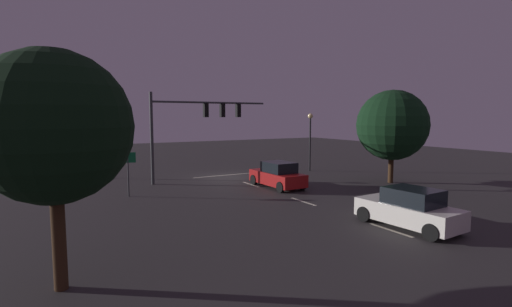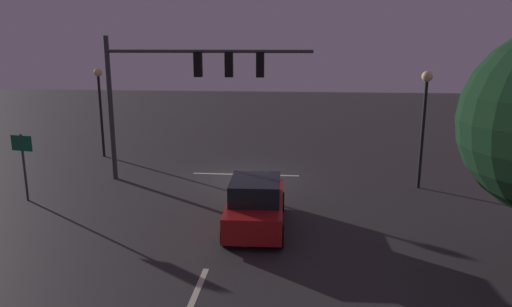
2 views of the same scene
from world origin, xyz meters
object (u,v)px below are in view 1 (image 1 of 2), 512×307
at_px(car_distant, 409,209).
at_px(tree_left_near, 392,125).
at_px(street_lamp_left_kerb, 310,131).
at_px(street_lamp_right_kerb, 107,134).
at_px(tree_right_near, 53,128).
at_px(traffic_signal_assembly, 197,118).
at_px(car_approaching, 278,175).
at_px(route_sign, 128,164).

distance_m(car_distant, tree_left_near, 11.72).
distance_m(street_lamp_left_kerb, street_lamp_right_kerb, 16.28).
bearing_deg(street_lamp_left_kerb, tree_right_near, 36.47).
bearing_deg(tree_right_near, traffic_signal_assembly, -123.00).
height_order(street_lamp_left_kerb, street_lamp_right_kerb, street_lamp_left_kerb).
height_order(street_lamp_left_kerb, tree_right_near, tree_right_near).
distance_m(car_approaching, street_lamp_left_kerb, 8.62).
distance_m(street_lamp_right_kerb, tree_left_near, 20.77).
xyz_separation_m(street_lamp_right_kerb, tree_right_near, (3.96, 18.83, 1.05)).
xyz_separation_m(route_sign, tree_right_near, (3.98, 11.41, 2.49)).
bearing_deg(tree_left_near, street_lamp_right_kerb, -34.53).
bearing_deg(route_sign, street_lamp_left_kerb, -168.73).
relative_size(street_lamp_right_kerb, tree_left_near, 0.73).
bearing_deg(tree_right_near, tree_left_near, -161.47).
bearing_deg(car_approaching, street_lamp_right_kerb, -45.29).
bearing_deg(car_distant, tree_left_near, -135.46).
xyz_separation_m(street_lamp_left_kerb, street_lamp_right_kerb, (15.70, -4.30, -0.11)).
distance_m(traffic_signal_assembly, route_sign, 6.99).
distance_m(car_approaching, tree_right_near, 16.64).
distance_m(tree_left_near, tree_right_near, 22.21).
xyz_separation_m(traffic_signal_assembly, car_approaching, (-3.60, 5.17, -3.76)).
bearing_deg(tree_left_near, tree_right_near, 18.53).
distance_m(route_sign, tree_right_near, 12.34).
height_order(car_distant, street_lamp_right_kerb, street_lamp_right_kerb).
bearing_deg(tree_right_near, street_lamp_left_kerb, -143.53).
bearing_deg(route_sign, tree_right_near, 70.74).
height_order(car_approaching, street_lamp_right_kerb, street_lamp_right_kerb).
xyz_separation_m(car_approaching, street_lamp_left_kerb, (-6.51, -4.99, 2.66)).
height_order(car_distant, street_lamp_left_kerb, street_lamp_left_kerb).
distance_m(car_approaching, street_lamp_right_kerb, 13.31).
height_order(traffic_signal_assembly, car_approaching, traffic_signal_assembly).
xyz_separation_m(street_lamp_right_kerb, tree_left_near, (-17.10, 11.77, 0.71)).
height_order(traffic_signal_assembly, tree_right_near, tree_right_near).
height_order(car_distant, tree_right_near, tree_right_near).
bearing_deg(route_sign, car_approaching, 168.48).
relative_size(car_distant, tree_right_near, 0.69).
bearing_deg(traffic_signal_assembly, street_lamp_left_kerb, 178.99).
relative_size(tree_left_near, tree_right_near, 1.01).
height_order(route_sign, tree_left_near, tree_left_near).
relative_size(car_distant, tree_left_near, 0.68).
height_order(traffic_signal_assembly, street_lamp_right_kerb, traffic_signal_assembly).
bearing_deg(street_lamp_right_kerb, tree_left_near, 145.47).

